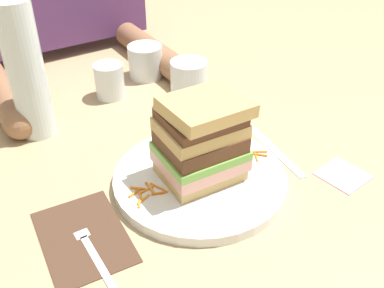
{
  "coord_description": "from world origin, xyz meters",
  "views": [
    {
      "loc": [
        -0.31,
        -0.45,
        0.46
      ],
      "look_at": [
        0.0,
        0.04,
        0.06
      ],
      "focal_mm": 41.91,
      "sensor_mm": 36.0,
      "label": 1
    }
  ],
  "objects_px": {
    "main_plate": "(202,178)",
    "water_bottle": "(24,62)",
    "empty_tumbler_1": "(111,80)",
    "juice_glass": "(189,85)",
    "napkin_dark": "(83,236)",
    "knife": "(272,147)",
    "empty_tumbler_0": "(146,61)",
    "napkin_pink": "(343,175)",
    "fork": "(89,245)",
    "sandwich": "(203,140)"
  },
  "relations": [
    {
      "from": "sandwich",
      "to": "water_bottle",
      "type": "xyz_separation_m",
      "value": [
        -0.18,
        0.29,
        0.06
      ]
    },
    {
      "from": "empty_tumbler_0",
      "to": "napkin_pink",
      "type": "bearing_deg",
      "value": -78.58
    },
    {
      "from": "main_plate",
      "to": "juice_glass",
      "type": "height_order",
      "value": "juice_glass"
    },
    {
      "from": "empty_tumbler_0",
      "to": "empty_tumbler_1",
      "type": "bearing_deg",
      "value": -157.22
    },
    {
      "from": "juice_glass",
      "to": "empty_tumbler_0",
      "type": "distance_m",
      "value": 0.16
    },
    {
      "from": "napkin_dark",
      "to": "fork",
      "type": "height_order",
      "value": "fork"
    },
    {
      "from": "main_plate",
      "to": "empty_tumbler_1",
      "type": "height_order",
      "value": "empty_tumbler_1"
    },
    {
      "from": "fork",
      "to": "juice_glass",
      "type": "relative_size",
      "value": 1.74
    },
    {
      "from": "juice_glass",
      "to": "empty_tumbler_1",
      "type": "bearing_deg",
      "value": 134.59
    },
    {
      "from": "main_plate",
      "to": "napkin_pink",
      "type": "distance_m",
      "value": 0.23
    },
    {
      "from": "empty_tumbler_1",
      "to": "fork",
      "type": "bearing_deg",
      "value": -118.6
    },
    {
      "from": "napkin_dark",
      "to": "knife",
      "type": "bearing_deg",
      "value": 3.44
    },
    {
      "from": "main_plate",
      "to": "napkin_dark",
      "type": "relative_size",
      "value": 1.71
    },
    {
      "from": "juice_glass",
      "to": "sandwich",
      "type": "bearing_deg",
      "value": -117.47
    },
    {
      "from": "napkin_dark",
      "to": "empty_tumbler_0",
      "type": "distance_m",
      "value": 0.5
    },
    {
      "from": "napkin_dark",
      "to": "empty_tumbler_0",
      "type": "relative_size",
      "value": 2.06
    },
    {
      "from": "knife",
      "to": "empty_tumbler_0",
      "type": "xyz_separation_m",
      "value": [
        -0.05,
        0.38,
        0.04
      ]
    },
    {
      "from": "napkin_pink",
      "to": "sandwich",
      "type": "bearing_deg",
      "value": 151.55
    },
    {
      "from": "knife",
      "to": "water_bottle",
      "type": "relative_size",
      "value": 0.64
    },
    {
      "from": "main_plate",
      "to": "water_bottle",
      "type": "bearing_deg",
      "value": 121.36
    },
    {
      "from": "water_bottle",
      "to": "napkin_pink",
      "type": "xyz_separation_m",
      "value": [
        0.38,
        -0.4,
        -0.14
      ]
    },
    {
      "from": "fork",
      "to": "water_bottle",
      "type": "bearing_deg",
      "value": 84.55
    },
    {
      "from": "knife",
      "to": "juice_glass",
      "type": "height_order",
      "value": "juice_glass"
    },
    {
      "from": "juice_glass",
      "to": "empty_tumbler_1",
      "type": "height_order",
      "value": "juice_glass"
    },
    {
      "from": "fork",
      "to": "napkin_pink",
      "type": "bearing_deg",
      "value": -10.82
    },
    {
      "from": "water_bottle",
      "to": "napkin_dark",
      "type": "bearing_deg",
      "value": -95.83
    },
    {
      "from": "main_plate",
      "to": "empty_tumbler_1",
      "type": "distance_m",
      "value": 0.34
    },
    {
      "from": "knife",
      "to": "water_bottle",
      "type": "bearing_deg",
      "value": 140.35
    },
    {
      "from": "main_plate",
      "to": "empty_tumbler_0",
      "type": "bearing_deg",
      "value": 74.98
    },
    {
      "from": "water_bottle",
      "to": "empty_tumbler_1",
      "type": "distance_m",
      "value": 0.21
    },
    {
      "from": "water_bottle",
      "to": "fork",
      "type": "bearing_deg",
      "value": -95.45
    },
    {
      "from": "water_bottle",
      "to": "napkin_pink",
      "type": "distance_m",
      "value": 0.57
    },
    {
      "from": "knife",
      "to": "empty_tumbler_0",
      "type": "relative_size",
      "value": 2.57
    },
    {
      "from": "main_plate",
      "to": "sandwich",
      "type": "distance_m",
      "value": 0.07
    },
    {
      "from": "main_plate",
      "to": "napkin_pink",
      "type": "height_order",
      "value": "main_plate"
    },
    {
      "from": "empty_tumbler_1",
      "to": "juice_glass",
      "type": "bearing_deg",
      "value": -45.41
    },
    {
      "from": "sandwich",
      "to": "empty_tumbler_1",
      "type": "height_order",
      "value": "sandwich"
    },
    {
      "from": "main_plate",
      "to": "fork",
      "type": "relative_size",
      "value": 1.66
    },
    {
      "from": "napkin_dark",
      "to": "water_bottle",
      "type": "bearing_deg",
      "value": 84.17
    },
    {
      "from": "fork",
      "to": "water_bottle",
      "type": "height_order",
      "value": "water_bottle"
    },
    {
      "from": "sandwich",
      "to": "napkin_dark",
      "type": "distance_m",
      "value": 0.22
    },
    {
      "from": "main_plate",
      "to": "empty_tumbler_1",
      "type": "xyz_separation_m",
      "value": [
        -0.0,
        0.34,
        0.03
      ]
    },
    {
      "from": "sandwich",
      "to": "empty_tumbler_1",
      "type": "relative_size",
      "value": 1.89
    },
    {
      "from": "main_plate",
      "to": "juice_glass",
      "type": "xyz_separation_m",
      "value": [
        0.12,
        0.22,
        0.04
      ]
    },
    {
      "from": "empty_tumbler_0",
      "to": "juice_glass",
      "type": "bearing_deg",
      "value": -85.55
    },
    {
      "from": "fork",
      "to": "empty_tumbler_1",
      "type": "bearing_deg",
      "value": 61.4
    },
    {
      "from": "main_plate",
      "to": "empty_tumbler_0",
      "type": "xyz_separation_m",
      "value": [
        0.1,
        0.39,
        0.03
      ]
    },
    {
      "from": "empty_tumbler_1",
      "to": "napkin_dark",
      "type": "bearing_deg",
      "value": -120.08
    },
    {
      "from": "main_plate",
      "to": "fork",
      "type": "bearing_deg",
      "value": -170.99
    },
    {
      "from": "juice_glass",
      "to": "empty_tumbler_1",
      "type": "relative_size",
      "value": 1.31
    }
  ]
}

